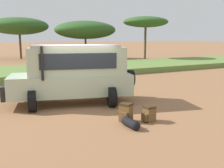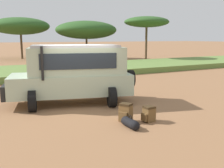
# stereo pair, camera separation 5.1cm
# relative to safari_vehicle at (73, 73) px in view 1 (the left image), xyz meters

# --- Properties ---
(ground_plane) EXTENTS (320.00, 320.00, 0.00)m
(ground_plane) POSITION_rel_safari_vehicle_xyz_m (-0.02, -0.54, -1.29)
(ground_plane) COLOR #936642
(grass_bank) EXTENTS (120.00, 7.00, 0.44)m
(grass_bank) POSITION_rel_safari_vehicle_xyz_m (-0.02, 9.63, -1.07)
(grass_bank) COLOR olive
(grass_bank) RESTS_ON ground_plane
(safari_vehicle) EXTENTS (5.47, 3.50, 2.44)m
(safari_vehicle) POSITION_rel_safari_vehicle_xyz_m (0.00, 0.00, 0.00)
(safari_vehicle) COLOR #B2C6A8
(safari_vehicle) RESTS_ON ground_plane
(backpack_beside_front_wheel) EXTENTS (0.49, 0.48, 0.61)m
(backpack_beside_front_wheel) POSITION_rel_safari_vehicle_xyz_m (0.63, -3.17, -1.00)
(backpack_beside_front_wheel) COLOR brown
(backpack_beside_front_wheel) RESTS_ON ground_plane
(backpack_cluster_center) EXTENTS (0.45, 0.35, 0.52)m
(backpack_cluster_center) POSITION_rel_safari_vehicle_xyz_m (1.31, -3.51, -1.04)
(backpack_cluster_center) COLOR brown
(backpack_cluster_center) RESTS_ON ground_plane
(duffel_bag_low_black_case) EXTENTS (0.29, 0.84, 0.39)m
(duffel_bag_low_black_case) POSITION_rel_safari_vehicle_xyz_m (0.45, -3.75, -1.15)
(duffel_bag_low_black_case) COLOR black
(duffel_bag_low_black_case) RESTS_ON ground_plane
(acacia_tree_left_mid) EXTENTS (7.42, 7.63, 5.31)m
(acacia_tree_left_mid) POSITION_rel_safari_vehicle_xyz_m (2.10, 25.78, 2.91)
(acacia_tree_left_mid) COLOR brown
(acacia_tree_left_mid) RESTS_ON ground_plane
(acacia_tree_centre_back) EXTENTS (7.82, 7.04, 4.84)m
(acacia_tree_centre_back) POSITION_rel_safari_vehicle_xyz_m (9.33, 21.11, 2.40)
(acacia_tree_centre_back) COLOR brown
(acacia_tree_centre_back) RESTS_ON ground_plane
(acacia_tree_right_mid) EXTENTS (5.22, 4.93, 5.12)m
(acacia_tree_right_mid) POSITION_rel_safari_vehicle_xyz_m (14.21, 14.93, 3.20)
(acacia_tree_right_mid) COLOR brown
(acacia_tree_right_mid) RESTS_ON ground_plane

